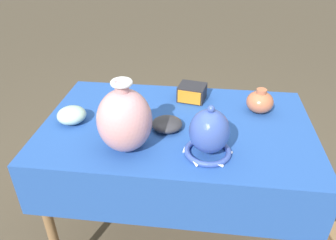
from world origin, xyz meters
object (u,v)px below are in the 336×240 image
object	(u,v)px
mosaic_tile_box	(192,93)
vase_tall_bulbous	(125,120)
vase_dome_bell	(209,134)
jar_round_terracotta	(260,102)
bowl_shallow_celadon	(72,115)
bowl_shallow_charcoal	(167,124)

from	to	relation	value
mosaic_tile_box	vase_tall_bulbous	bearing A→B (deg)	-107.43
vase_tall_bulbous	vase_dome_bell	distance (m)	0.33
vase_dome_bell	jar_round_terracotta	bearing A→B (deg)	56.80
bowl_shallow_celadon	bowl_shallow_charcoal	bearing A→B (deg)	-0.50
jar_round_terracotta	vase_dome_bell	bearing A→B (deg)	-123.20
vase_tall_bulbous	bowl_shallow_celadon	distance (m)	0.34
vase_dome_bell	mosaic_tile_box	distance (m)	0.45
mosaic_tile_box	jar_round_terracotta	size ratio (longest dim) A/B	1.19
vase_dome_bell	jar_round_terracotta	size ratio (longest dim) A/B	1.72
bowl_shallow_celadon	jar_round_terracotta	world-z (taller)	jar_round_terracotta
vase_tall_bulbous	jar_round_terracotta	xyz separation A→B (m)	(0.56, 0.36, -0.08)
vase_tall_bulbous	bowl_shallow_charcoal	size ratio (longest dim) A/B	2.18
jar_round_terracotta	bowl_shallow_charcoal	distance (m)	0.46
bowl_shallow_celadon	vase_tall_bulbous	bearing A→B (deg)	-29.04
mosaic_tile_box	bowl_shallow_charcoal	distance (m)	0.30
vase_dome_bell	mosaic_tile_box	world-z (taller)	vase_dome_bell
vase_dome_bell	mosaic_tile_box	xyz separation A→B (m)	(-0.09, 0.44, -0.05)
vase_tall_bulbous	bowl_shallow_celadon	size ratio (longest dim) A/B	2.29
vase_dome_bell	bowl_shallow_celadon	world-z (taller)	vase_dome_bell
bowl_shallow_celadon	jar_round_terracotta	bearing A→B (deg)	13.17
vase_tall_bulbous	mosaic_tile_box	xyz separation A→B (m)	(0.24, 0.44, -0.09)
vase_tall_bulbous	jar_round_terracotta	distance (m)	0.67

